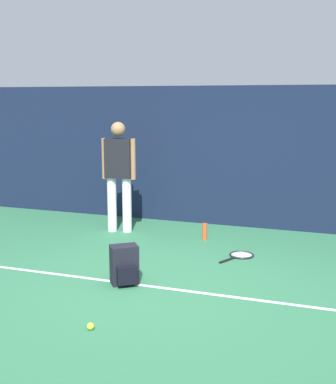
# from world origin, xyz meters

# --- Properties ---
(ground_plane) EXTENTS (12.00, 12.00, 0.00)m
(ground_plane) POSITION_xyz_m (0.00, 0.00, 0.00)
(ground_plane) COLOR #2D6B47
(back_fence) EXTENTS (10.00, 0.10, 2.25)m
(back_fence) POSITION_xyz_m (0.00, 3.00, 1.12)
(back_fence) COLOR #141E38
(back_fence) RESTS_ON ground
(court_line) EXTENTS (9.00, 0.05, 0.00)m
(court_line) POSITION_xyz_m (0.00, 0.01, 0.00)
(court_line) COLOR white
(court_line) RESTS_ON ground
(tennis_player) EXTENTS (0.52, 0.28, 1.70)m
(tennis_player) POSITION_xyz_m (-1.37, 2.04, 0.97)
(tennis_player) COLOR white
(tennis_player) RESTS_ON ground
(tennis_racket) EXTENTS (0.43, 0.63, 0.03)m
(tennis_racket) POSITION_xyz_m (0.66, 1.40, 0.01)
(tennis_racket) COLOR black
(tennis_racket) RESTS_ON ground
(backpack) EXTENTS (0.38, 0.38, 0.44)m
(backpack) POSITION_xyz_m (-0.37, -0.01, 0.21)
(backpack) COLOR black
(backpack) RESTS_ON ground
(tennis_ball_near_player) EXTENTS (0.07, 0.07, 0.07)m
(tennis_ball_near_player) POSITION_xyz_m (-0.20, -1.16, 0.03)
(tennis_ball_near_player) COLOR #CCE033
(tennis_ball_near_player) RESTS_ON ground
(water_bottle) EXTENTS (0.07, 0.07, 0.25)m
(water_bottle) POSITION_xyz_m (0.01, 2.02, 0.12)
(water_bottle) COLOR #D84C26
(water_bottle) RESTS_ON ground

